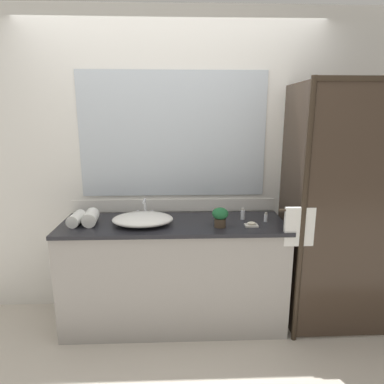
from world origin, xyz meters
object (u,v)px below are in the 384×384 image
at_px(sink_basin, 143,219).
at_px(amenity_bottle_body_wash, 216,214).
at_px(rolled_towel_near_edge, 76,219).
at_px(soap_dish, 251,224).
at_px(faucet, 145,211).
at_px(potted_plant, 220,216).
at_px(rolled_towel_middle, 91,218).
at_px(amenity_bottle_conditioner, 266,217).
at_px(amenity_bottle_lotion, 243,214).

distance_m(sink_basin, amenity_bottle_body_wash, 0.60).
xyz_separation_m(sink_basin, rolled_towel_near_edge, (-0.52, 0.01, 0.01)).
height_order(sink_basin, soap_dish, sink_basin).
relative_size(faucet, potted_plant, 1.12).
distance_m(soap_dish, rolled_towel_near_edge, 1.37).
relative_size(rolled_towel_near_edge, rolled_towel_middle, 0.99).
relative_size(sink_basin, rolled_towel_middle, 2.40).
height_order(sink_basin, amenity_bottle_conditioner, sink_basin).
bearing_deg(rolled_towel_near_edge, faucet, 18.68).
height_order(potted_plant, amenity_bottle_lotion, potted_plant).
relative_size(soap_dish, amenity_bottle_conditioner, 1.32).
height_order(faucet, soap_dish, faucet).
bearing_deg(amenity_bottle_body_wash, rolled_towel_middle, -175.43).
xyz_separation_m(sink_basin, soap_dish, (0.85, -0.08, -0.03)).
xyz_separation_m(sink_basin, amenity_bottle_conditioner, (0.99, 0.03, -0.01)).
relative_size(amenity_bottle_body_wash, rolled_towel_middle, 0.50).
xyz_separation_m(amenity_bottle_body_wash, rolled_towel_middle, (-1.00, -0.08, 0.01)).
xyz_separation_m(amenity_bottle_body_wash, amenity_bottle_conditioner, (0.40, -0.07, -0.01)).
height_order(amenity_bottle_conditioner, rolled_towel_near_edge, rolled_towel_near_edge).
xyz_separation_m(amenity_bottle_lotion, amenity_bottle_conditioner, (0.18, -0.06, -0.01)).
bearing_deg(rolled_towel_near_edge, potted_plant, -4.81).
bearing_deg(amenity_bottle_lotion, rolled_towel_middle, -176.46).
bearing_deg(amenity_bottle_lotion, amenity_bottle_body_wash, 178.90).
height_order(sink_basin, rolled_towel_near_edge, rolled_towel_near_edge).
distance_m(soap_dish, rolled_towel_middle, 1.26).
height_order(amenity_bottle_lotion, rolled_towel_near_edge, same).
distance_m(faucet, amenity_bottle_lotion, 0.82).
bearing_deg(soap_dish, potted_plant, -178.90).
distance_m(potted_plant, soap_dish, 0.26).
bearing_deg(amenity_bottle_conditioner, rolled_towel_middle, -179.55).
height_order(soap_dish, amenity_bottle_lotion, amenity_bottle_lotion).
bearing_deg(sink_basin, amenity_bottle_body_wash, 9.59).
bearing_deg(rolled_towel_near_edge, amenity_bottle_body_wash, 4.44).
xyz_separation_m(sink_basin, potted_plant, (0.60, -0.08, 0.05)).
bearing_deg(rolled_towel_middle, soap_dish, -4.36).
relative_size(potted_plant, rolled_towel_near_edge, 0.77).
xyz_separation_m(faucet, amenity_bottle_lotion, (0.81, -0.09, -0.01)).
relative_size(soap_dish, amenity_bottle_body_wash, 1.01).
xyz_separation_m(faucet, rolled_towel_near_edge, (-0.52, -0.18, -0.01)).
bearing_deg(potted_plant, sink_basin, 172.33).
bearing_deg(soap_dish, faucet, 162.63).
distance_m(faucet, rolled_towel_middle, 0.44).
distance_m(potted_plant, rolled_towel_middle, 1.02).
xyz_separation_m(rolled_towel_near_edge, rolled_towel_middle, (0.11, 0.01, 0.01)).
xyz_separation_m(potted_plant, amenity_bottle_body_wash, (-0.01, 0.18, -0.04)).
bearing_deg(soap_dish, amenity_bottle_body_wash, 145.98).
height_order(amenity_bottle_body_wash, rolled_towel_middle, rolled_towel_middle).
distance_m(faucet, amenity_bottle_conditioner, 1.00).
height_order(soap_dish, amenity_bottle_body_wash, amenity_bottle_body_wash).
relative_size(potted_plant, amenity_bottle_lotion, 1.59).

